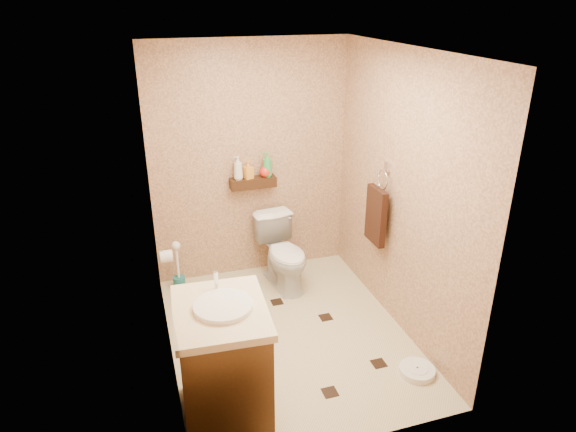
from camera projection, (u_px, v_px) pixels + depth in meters
name	position (u px, v px, depth m)	size (l,w,h in m)	color
ground	(288.00, 335.00, 4.52)	(2.50, 2.50, 0.00)	beige
wall_back	(251.00, 163.00, 5.13)	(2.00, 0.04, 2.40)	tan
wall_front	(354.00, 290.00, 2.94)	(2.00, 0.04, 2.40)	tan
wall_left	(158.00, 225.00, 3.76)	(0.04, 2.50, 2.40)	tan
wall_right	(401.00, 195.00, 4.31)	(0.04, 2.50, 2.40)	tan
ceiling	(288.00, 50.00, 3.56)	(2.00, 2.50, 0.02)	white
wall_shelf	(253.00, 183.00, 5.13)	(0.46, 0.14, 0.10)	#371D0F
floor_accents	(295.00, 339.00, 4.46)	(1.24, 1.41, 0.01)	black
toilet	(284.00, 253.00, 5.16)	(0.40, 0.70, 0.72)	white
vanity	(223.00, 362.00, 3.48)	(0.65, 0.77, 1.04)	brown
bathroom_scale	(417.00, 371.00, 4.05)	(0.36, 0.36, 0.06)	white
toilet_brush	(178.00, 272.00, 5.14)	(0.12, 0.12, 0.53)	#1B6A6D
towel_ring	(376.00, 213.00, 4.61)	(0.12, 0.30, 0.76)	silver
toilet_paper	(166.00, 256.00, 4.59)	(0.12, 0.11, 0.12)	white
bottle_a	(238.00, 168.00, 5.02)	(0.09, 0.09, 0.24)	silver
bottle_b	(248.00, 170.00, 5.06)	(0.08, 0.08, 0.18)	gold
bottle_c	(265.00, 169.00, 5.12)	(0.12, 0.12, 0.15)	red
bottle_d	(267.00, 164.00, 5.10)	(0.10, 0.10, 0.25)	green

